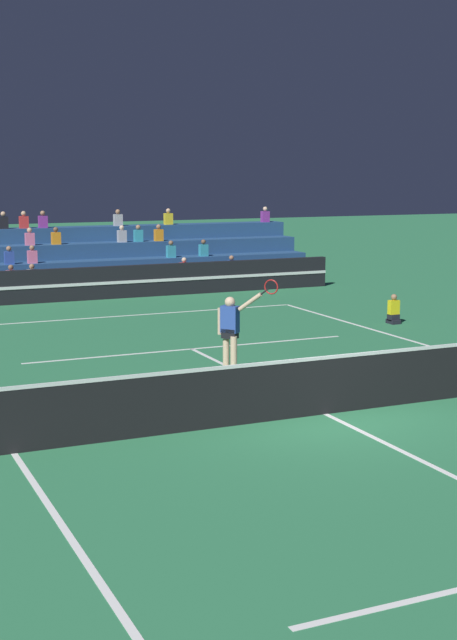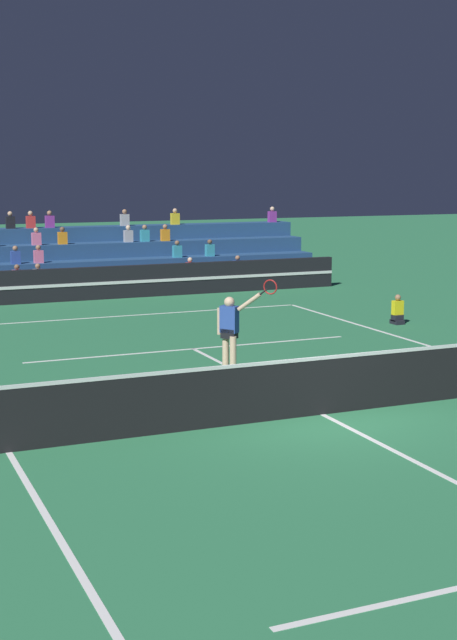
# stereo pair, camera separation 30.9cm
# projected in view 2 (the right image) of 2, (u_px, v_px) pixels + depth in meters

# --- Properties ---
(ground_plane) EXTENTS (120.00, 120.00, 0.00)m
(ground_plane) POSITION_uv_depth(u_px,v_px,m) (322.00, 415.00, 15.83)
(ground_plane) COLOR #2D7A4C
(court_lines) EXTENTS (11.10, 23.90, 0.01)m
(court_lines) POSITION_uv_depth(u_px,v_px,m) (322.00, 414.00, 15.83)
(court_lines) COLOR white
(court_lines) RESTS_ON ground
(tennis_net) EXTENTS (12.00, 0.10, 1.10)m
(tennis_net) POSITION_uv_depth(u_px,v_px,m) (323.00, 385.00, 15.74)
(tennis_net) COLOR slate
(tennis_net) RESTS_ON ground
(sponsor_banner_wall) EXTENTS (18.00, 0.26, 1.10)m
(sponsor_banner_wall) POSITION_uv_depth(u_px,v_px,m) (96.00, 283.00, 29.89)
(sponsor_banner_wall) COLOR black
(sponsor_banner_wall) RESTS_ON ground
(bleacher_stand) EXTENTS (18.38, 3.80, 2.83)m
(bleacher_stand) POSITION_uv_depth(u_px,v_px,m) (73.00, 266.00, 32.71)
(bleacher_stand) COLOR navy
(bleacher_stand) RESTS_ON ground
(ball_kid_courtside) EXTENTS (0.30, 0.36, 0.84)m
(ball_kid_courtside) POSITION_uv_depth(u_px,v_px,m) (397.00, 312.00, 25.12)
(ball_kid_courtside) COLOR black
(ball_kid_courtside) RESTS_ON ground
(tennis_player) EXTENTS (0.92, 1.15, 2.19)m
(tennis_player) POSITION_uv_depth(u_px,v_px,m) (231.00, 332.00, 18.49)
(tennis_player) COLOR beige
(tennis_player) RESTS_ON ground
(tennis_ball) EXTENTS (0.07, 0.07, 0.07)m
(tennis_ball) POSITION_uv_depth(u_px,v_px,m) (105.00, 380.00, 18.33)
(tennis_ball) COLOR #C6DB33
(tennis_ball) RESTS_ON ground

